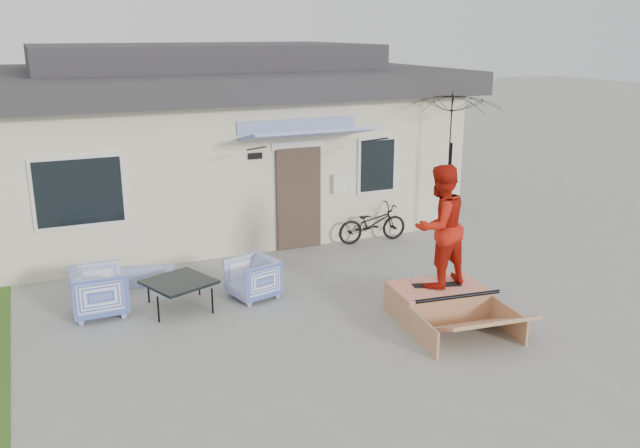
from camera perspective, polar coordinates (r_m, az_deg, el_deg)
name	(u,v)px	position (r m, az deg, el deg)	size (l,w,h in m)	color
ground	(352,345)	(9.85, 2.69, -10.17)	(90.00, 90.00, 0.00)	gray
house	(205,135)	(16.54, -9.77, 7.49)	(10.80, 8.49, 4.10)	beige
loveseat	(137,270)	(12.41, -15.27, -3.79)	(1.30, 0.38, 0.51)	#3A54B7
armchair_left	(99,289)	(11.23, -18.24, -5.25)	(0.83, 0.77, 0.85)	#3A54B7
armchair_right	(253,276)	(11.39, -5.73, -4.45)	(0.73, 0.68, 0.75)	#3A54B7
coffee_table	(180,294)	(11.20, -11.82, -5.85)	(0.96, 0.96, 0.47)	black
bicycle	(372,219)	(14.30, 4.46, 0.41)	(0.54, 1.56, 0.99)	black
patio_umbrella	(451,159)	(14.43, 11.03, 5.40)	(2.19, 2.05, 2.20)	black
skate_ramp	(437,301)	(10.88, 9.91, -6.42)	(1.41, 1.88, 0.47)	#AD7650
skateboard	(437,284)	(10.82, 9.87, -5.06)	(0.76, 0.19, 0.05)	black
skater	(440,224)	(10.51, 10.12, -0.03)	(0.94, 0.73, 1.93)	#B71B0D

